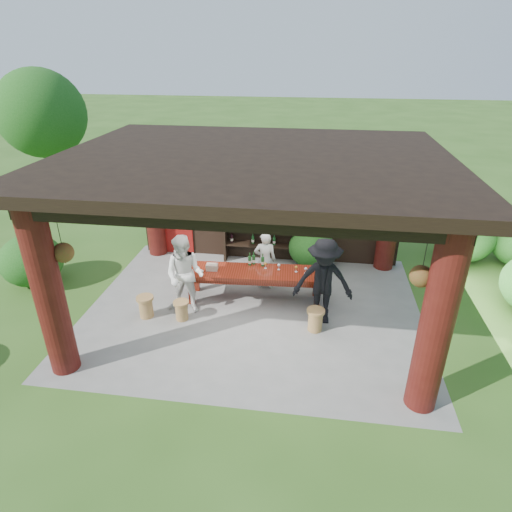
# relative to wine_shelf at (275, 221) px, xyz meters

# --- Properties ---
(ground) EXTENTS (90.00, 90.00, 0.00)m
(ground) POSITION_rel_wine_shelf_xyz_m (-0.20, -2.45, -1.20)
(ground) COLOR #2D5119
(ground) RESTS_ON ground
(pavilion) EXTENTS (7.50, 6.00, 3.60)m
(pavilion) POSITION_rel_wine_shelf_xyz_m (-0.22, -2.02, 0.93)
(pavilion) COLOR slate
(pavilion) RESTS_ON ground
(wine_shelf) EXTENTS (2.73, 0.41, 2.40)m
(wine_shelf) POSITION_rel_wine_shelf_xyz_m (0.00, 0.00, 0.00)
(wine_shelf) COLOR black
(wine_shelf) RESTS_ON ground
(tasting_table) EXTENTS (3.13, 0.98, 0.75)m
(tasting_table) POSITION_rel_wine_shelf_xyz_m (-0.24, -2.01, -0.57)
(tasting_table) COLOR #571B0C
(tasting_table) RESTS_ON ground
(stool_near_left) EXTENTS (0.34, 0.34, 0.45)m
(stool_near_left) POSITION_rel_wine_shelf_xyz_m (-1.69, -3.05, -0.97)
(stool_near_left) COLOR olive
(stool_near_left) RESTS_ON ground
(stool_near_right) EXTENTS (0.38, 0.38, 0.49)m
(stool_near_right) POSITION_rel_wine_shelf_xyz_m (1.18, -3.04, -0.94)
(stool_near_right) COLOR olive
(stool_near_right) RESTS_ON ground
(stool_far_left) EXTENTS (0.38, 0.38, 0.50)m
(stool_far_left) POSITION_rel_wine_shelf_xyz_m (-2.49, -3.05, -0.94)
(stool_far_left) COLOR olive
(stool_far_left) RESTS_ON ground
(host) EXTENTS (0.56, 0.39, 1.45)m
(host) POSITION_rel_wine_shelf_xyz_m (-0.08, -1.40, -0.48)
(host) COLOR silver
(host) RESTS_ON ground
(guest_woman) EXTENTS (0.92, 0.74, 1.81)m
(guest_woman) POSITION_rel_wine_shelf_xyz_m (-1.66, -2.70, -0.30)
(guest_woman) COLOR silver
(guest_woman) RESTS_ON ground
(guest_man) EXTENTS (1.26, 0.74, 1.92)m
(guest_man) POSITION_rel_wine_shelf_xyz_m (1.29, -2.67, -0.24)
(guest_man) COLOR black
(guest_man) RESTS_ON ground
(table_bottles) EXTENTS (0.39, 0.14, 0.31)m
(table_bottles) POSITION_rel_wine_shelf_xyz_m (-0.27, -1.71, -0.30)
(table_bottles) COLOR #194C1E
(table_bottles) RESTS_ON tasting_table
(table_glasses) EXTENTS (1.00, 0.18, 0.15)m
(table_glasses) POSITION_rel_wine_shelf_xyz_m (0.47, -1.90, -0.38)
(table_glasses) COLOR silver
(table_glasses) RESTS_ON tasting_table
(napkin_basket) EXTENTS (0.27, 0.20, 0.14)m
(napkin_basket) POSITION_rel_wine_shelf_xyz_m (-1.21, -2.10, -0.38)
(napkin_basket) COLOR #BF6672
(napkin_basket) RESTS_ON tasting_table
(shrubs) EXTENTS (14.44, 8.25, 1.36)m
(shrubs) POSITION_rel_wine_shelf_xyz_m (2.04, -1.67, -0.66)
(shrubs) COLOR #194C14
(shrubs) RESTS_ON ground
(trees) EXTENTS (21.32, 10.97, 4.80)m
(trees) POSITION_rel_wine_shelf_xyz_m (4.03, -0.99, 2.16)
(trees) COLOR #3F2819
(trees) RESTS_ON ground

